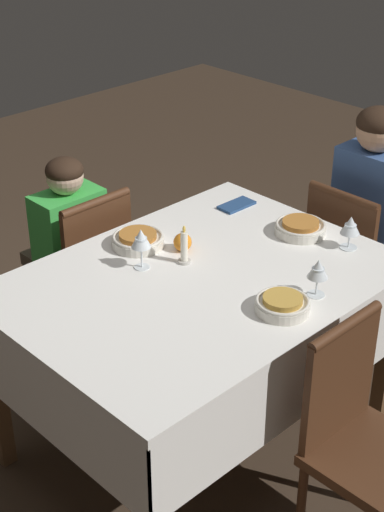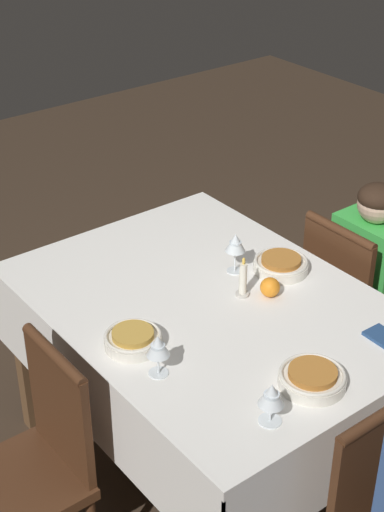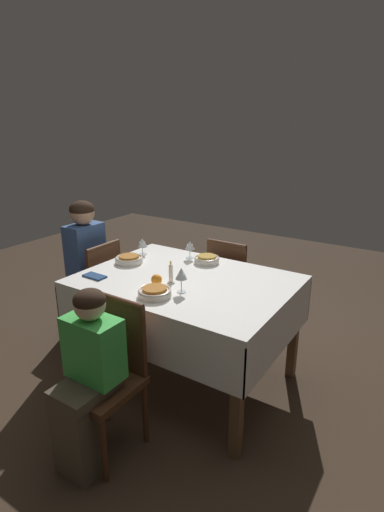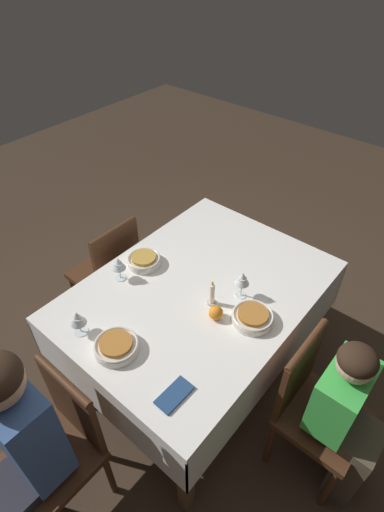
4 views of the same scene
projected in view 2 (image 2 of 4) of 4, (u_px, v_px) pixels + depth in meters
name	position (u px, v px, depth m)	size (l,w,h in m)	color
ground_plane	(208.00, 463.00, 3.14)	(8.00, 8.00, 0.00)	#3D2D21
dining_table	(210.00, 325.00, 2.79)	(1.40, 1.03, 0.78)	white
chair_north	(350.00, 302.00, 3.26)	(0.38, 0.38, 0.88)	#472816
chair_south	(35.00, 461.00, 2.49)	(0.38, 0.38, 0.88)	#472816
person_child_green	(377.00, 277.00, 3.31)	(0.30, 0.33, 1.00)	#4C4233
bowl_east	(312.00, 378.00, 2.34)	(0.21, 0.21, 0.06)	silver
wine_glass_east	(272.00, 396.00, 2.17)	(0.08, 0.08, 0.13)	white
bowl_north	(280.00, 264.00, 2.90)	(0.20, 0.20, 0.06)	silver
wine_glass_north	(235.00, 244.00, 2.85)	(0.07, 0.07, 0.16)	white
bowl_south	(133.00, 339.00, 2.51)	(0.19, 0.19, 0.06)	silver
wine_glass_south	(158.00, 347.00, 2.35)	(0.07, 0.07, 0.14)	white
candle_centerpiece	(243.00, 281.00, 2.74)	(0.05, 0.05, 0.15)	beige
orange_fruit	(270.00, 287.00, 2.75)	(0.07, 0.07, 0.07)	orange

